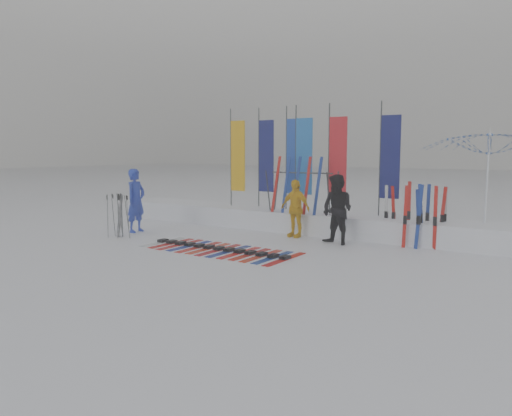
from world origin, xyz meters
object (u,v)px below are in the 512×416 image
Objects in this scene: ski_rack at (301,186)px; person_black at (337,210)px; ski_row at (219,249)px; person_yellow at (295,208)px; person_blue at (136,201)px; tent_canopy at (487,187)px.

person_black is at bearing -33.38° from ski_rack.
ski_row is (-2.07, -2.32, -0.87)m from person_black.
person_yellow is 0.41× the size of ski_row.
person_black is at bearing 48.23° from ski_row.
person_blue is 3.96m from ski_row.
tent_canopy reaches higher than ski_row.
person_black is (5.83, 1.51, -0.04)m from person_blue.
ski_rack is at bearing 83.08° from ski_row.
ski_rack is (4.18, 2.60, 0.44)m from person_blue.
ski_row is (-0.61, -2.70, -0.78)m from person_yellow.
tent_canopy is at bearing 24.78° from person_yellow.
person_yellow reaches higher than ski_row.
ski_rack is (0.41, 3.41, 1.35)m from ski_row.
person_blue is 0.56× the size of tent_canopy.
person_yellow is 0.48× the size of tent_canopy.
tent_canopy is (3.25, 1.84, 0.60)m from person_black.
person_black reaches higher than ski_row.
person_yellow is 0.80× the size of ski_rack.
person_black is 1.51m from person_yellow.
ski_row is (-5.32, -4.16, -1.47)m from tent_canopy.
person_blue is at bearing -149.10° from person_yellow.
person_blue is at bearing -151.05° from person_black.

